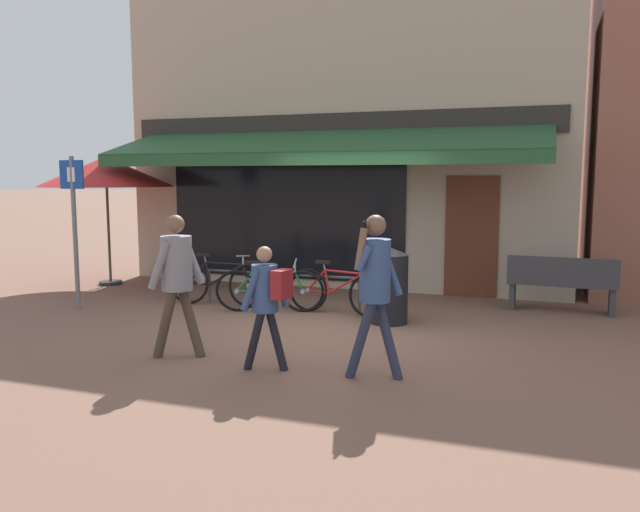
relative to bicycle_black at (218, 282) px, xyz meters
name	(u,v)px	position (x,y,z in m)	size (l,w,h in m)	color
ground_plane	(324,329)	(2.15, -0.97, -0.38)	(160.00, 160.00, 0.00)	brown
shop_front	(354,136)	(1.22, 3.60, 2.53)	(8.55, 4.68, 5.84)	tan
bike_rack_rail	(281,280)	(1.05, 0.13, 0.08)	(2.69, 0.04, 0.57)	#47494F
bicycle_black	(218,282)	(0.00, 0.00, 0.00)	(1.77, 0.52, 0.86)	black
bicycle_green	(269,289)	(1.00, -0.22, -0.02)	(1.65, 0.63, 0.83)	black
bicycle_red	(338,291)	(2.04, 0.00, -0.01)	(1.70, 0.52, 0.82)	black
pedestrian_adult	(375,278)	(3.34, -2.77, 0.68)	(0.60, 0.49, 1.71)	#282D47
pedestrian_child	(267,293)	(2.19, -2.89, 0.47)	(0.54, 0.40, 1.36)	black
pedestrian_second_adult	(177,271)	(1.00, -2.77, 0.63)	(0.57, 0.57, 1.67)	#47382D
litter_bin	(389,285)	(2.90, -0.29, 0.17)	(0.55, 0.55, 1.09)	black
parking_sign	(74,216)	(-1.96, -1.01, 1.09)	(0.44, 0.07, 2.40)	slate
cafe_parasol	(106,172)	(-2.97, 1.07, 1.80)	(2.54, 2.54, 2.47)	#4C3D2D
park_bench	(561,283)	(5.24, 1.28, 0.09)	(1.62, 0.50, 0.87)	#38383D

